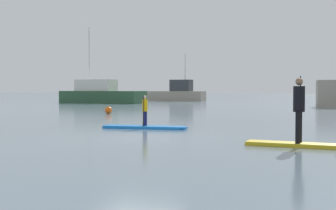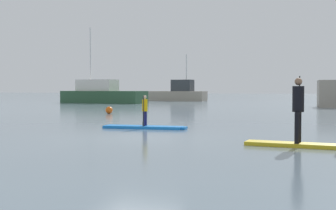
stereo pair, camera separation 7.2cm
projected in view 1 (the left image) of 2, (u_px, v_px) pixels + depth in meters
The scene contains 8 objects.
ground_plane at pixel (139, 137), 14.46m from camera, with size 240.00×240.00×0.00m, color slate.
paddleboard_near at pixel (145, 127), 17.58m from camera, with size 3.24×1.06×0.10m.
paddler_child_solo at pixel (145, 109), 17.55m from camera, with size 0.23×0.40×1.16m.
paddleboard_far at pixel (311, 145), 11.99m from camera, with size 3.38×0.70×0.10m.
paddler_adult at pixel (299, 106), 12.08m from camera, with size 0.31×0.53×1.75m.
fishing_boat_green_midground at pixel (177, 93), 55.91m from camera, with size 7.17×2.16×5.61m.
motor_boat_small_navy at pixel (101, 94), 47.60m from camera, with size 9.08×3.17×7.81m.
mooring_buoy_near at pixel (108, 110), 27.75m from camera, with size 0.43×0.43×0.43m, color orange.
Camera 1 is at (6.16, -13.06, 1.53)m, focal length 49.60 mm.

